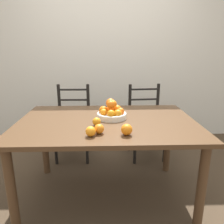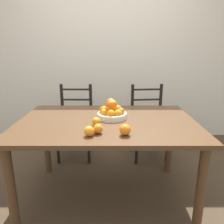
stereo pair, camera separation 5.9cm
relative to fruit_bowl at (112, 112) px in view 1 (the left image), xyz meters
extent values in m
plane|color=#423323|center=(-0.05, -0.07, -0.82)|extent=(12.00, 12.00, 0.00)
cube|color=silver|center=(-0.05, 1.53, 0.48)|extent=(8.00, 0.06, 2.60)
cube|color=#4C331E|center=(-0.05, -0.07, -0.07)|extent=(1.54, 1.05, 0.03)
cylinder|color=#4C331E|center=(-0.74, -0.51, -0.46)|extent=(0.07, 0.07, 0.73)
cylinder|color=#4C331E|center=(0.65, -0.51, -0.46)|extent=(0.07, 0.07, 0.73)
cylinder|color=#4C331E|center=(-0.74, 0.38, -0.46)|extent=(0.07, 0.07, 0.73)
cylinder|color=#4C331E|center=(0.65, 0.38, -0.46)|extent=(0.07, 0.07, 0.73)
cylinder|color=silver|center=(0.00, 0.00, -0.03)|extent=(0.27, 0.27, 0.04)
torus|color=silver|center=(0.00, 0.00, -0.01)|extent=(0.27, 0.27, 0.02)
sphere|color=orange|center=(0.08, -0.01, 0.01)|extent=(0.07, 0.07, 0.07)
sphere|color=orange|center=(0.05, 0.06, 0.01)|extent=(0.08, 0.08, 0.08)
sphere|color=orange|center=(-0.01, 0.08, 0.01)|extent=(0.07, 0.07, 0.07)
sphere|color=orange|center=(-0.08, 0.02, 0.01)|extent=(0.08, 0.08, 0.08)
sphere|color=orange|center=(-0.07, -0.04, 0.01)|extent=(0.06, 0.06, 0.06)
sphere|color=orange|center=(-0.01, -0.08, 0.01)|extent=(0.07, 0.07, 0.07)
sphere|color=orange|center=(0.05, -0.06, 0.01)|extent=(0.07, 0.07, 0.07)
sphere|color=orange|center=(0.01, 0.00, 0.08)|extent=(0.07, 0.07, 0.07)
sphere|color=orange|center=(-0.01, 0.02, 0.08)|extent=(0.08, 0.08, 0.08)
sphere|color=orange|center=(-0.01, -0.02, 0.08)|extent=(0.07, 0.07, 0.07)
sphere|color=orange|center=(-0.10, -0.37, -0.02)|extent=(0.07, 0.07, 0.07)
sphere|color=orange|center=(0.09, -0.41, -0.01)|extent=(0.08, 0.08, 0.08)
sphere|color=orange|center=(-0.16, -0.42, -0.02)|extent=(0.07, 0.07, 0.07)
sphere|color=orange|center=(-0.13, -0.20, -0.02)|extent=(0.07, 0.07, 0.07)
cylinder|color=black|center=(-0.67, 0.57, -0.60)|extent=(0.04, 0.04, 0.45)
cylinder|color=black|center=(-0.29, 0.56, -0.60)|extent=(0.04, 0.04, 0.45)
cylinder|color=black|center=(-0.66, 0.93, -0.36)|extent=(0.04, 0.04, 0.93)
cylinder|color=black|center=(-0.28, 0.92, -0.36)|extent=(0.04, 0.04, 0.93)
cube|color=black|center=(-0.47, 0.75, -0.36)|extent=(0.42, 0.40, 0.04)
cylinder|color=black|center=(-0.47, 0.93, -0.23)|extent=(0.38, 0.03, 0.02)
cylinder|color=black|center=(-0.47, 0.93, -0.09)|extent=(0.38, 0.03, 0.02)
cylinder|color=black|center=(-0.47, 0.93, 0.04)|extent=(0.38, 0.03, 0.02)
cylinder|color=black|center=(0.30, 0.55, -0.60)|extent=(0.04, 0.04, 0.45)
cylinder|color=black|center=(0.68, 0.58, -0.60)|extent=(0.04, 0.04, 0.45)
cylinder|color=black|center=(0.27, 0.91, -0.36)|extent=(0.04, 0.04, 0.93)
cylinder|color=black|center=(0.65, 0.94, -0.36)|extent=(0.04, 0.04, 0.93)
cube|color=black|center=(0.47, 0.75, -0.36)|extent=(0.45, 0.44, 0.04)
cylinder|color=black|center=(0.46, 0.93, -0.23)|extent=(0.38, 0.06, 0.02)
cylinder|color=black|center=(0.46, 0.93, -0.09)|extent=(0.38, 0.06, 0.02)
cylinder|color=black|center=(0.46, 0.93, 0.04)|extent=(0.38, 0.06, 0.02)
camera|label=1|loc=(-0.06, -1.88, 0.54)|focal=35.00mm
camera|label=2|loc=(0.00, -1.88, 0.54)|focal=35.00mm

